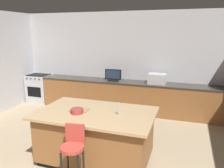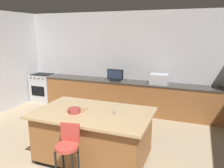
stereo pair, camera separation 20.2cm
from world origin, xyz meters
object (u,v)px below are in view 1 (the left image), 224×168
cutting_board (79,110)px  fruit_bowl (77,111)px  range_oven (40,88)px  tv_monitor (113,76)px  microwave (157,79)px  tv_remote (78,110)px  kitchen_island (96,136)px  bar_stool_center (73,152)px

cutting_board → fruit_bowl: bearing=-77.2°
range_oven → fruit_bowl: (2.88, -2.88, 0.51)m
tv_monitor → range_oven: bearing=178.9°
range_oven → tv_monitor: (2.59, -0.05, 0.60)m
range_oven → cutting_board: bearing=-43.9°
microwave → cutting_board: microwave is taller
tv_remote → cutting_board: bearing=98.9°
microwave → tv_remote: microwave is taller
kitchen_island → cutting_board: size_ratio=6.33×
kitchen_island → microwave: bearing=75.7°
microwave → cutting_board: bearing=-110.1°
microwave → tv_remote: (-1.01, -2.76, -0.10)m
kitchen_island → microwave: (0.69, 2.71, 0.56)m
range_oven → tv_remote: (2.84, -2.76, 0.48)m
microwave → bar_stool_center: size_ratio=0.48×
microwave → fruit_bowl: microwave is taller
range_oven → microwave: bearing=0.0°
range_oven → tv_monitor: tv_monitor is taller
tv_remote → cutting_board: 0.02m
kitchen_island → microwave: microwave is taller
microwave → tv_monitor: 1.26m
fruit_bowl → tv_remote: size_ratio=1.29×
microwave → cutting_board: size_ratio=1.48×
fruit_bowl → tv_remote: 0.13m
tv_monitor → microwave: bearing=2.4°
kitchen_island → tv_remote: tv_remote is taller
kitchen_island → range_oven: 4.16m
bar_stool_center → tv_remote: bar_stool_center is taller
tv_monitor → bar_stool_center: 3.58m
fruit_bowl → tv_remote: fruit_bowl is taller
kitchen_island → fruit_bowl: 0.59m
range_oven → microwave: 3.90m
microwave → cutting_board: 2.92m
fruit_bowl → tv_remote: (-0.04, 0.12, -0.03)m
bar_stool_center → cutting_board: bearing=101.8°
kitchen_island → cutting_board: (-0.31, -0.03, 0.46)m
kitchen_island → bar_stool_center: bearing=-90.3°
kitchen_island → fruit_bowl: bearing=-149.3°
tv_monitor → cutting_board: size_ratio=1.48×
kitchen_island → microwave: 2.85m
range_oven → tv_monitor: size_ratio=1.91×
microwave → bar_stool_center: microwave is taller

